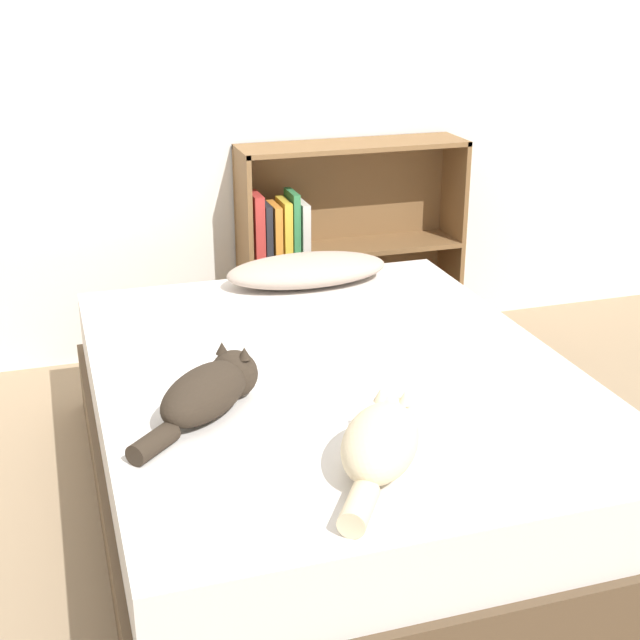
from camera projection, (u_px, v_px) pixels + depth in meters
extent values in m
plane|color=#997F60|center=(333.00, 499.00, 2.86)|extent=(8.00, 8.00, 0.00)
cube|color=white|center=(229.00, 57.00, 3.60)|extent=(8.00, 0.06, 2.50)
cube|color=brown|center=(333.00, 464.00, 2.81)|extent=(1.45, 1.84, 0.25)
cube|color=silver|center=(334.00, 398.00, 2.73)|extent=(1.40, 1.79, 0.21)
ellipsoid|color=#B29E8E|center=(307.00, 270.00, 3.37)|extent=(0.62, 0.29, 0.11)
ellipsoid|color=beige|center=(380.00, 442.00, 2.12)|extent=(0.33, 0.37, 0.14)
sphere|color=beige|center=(392.00, 418.00, 2.25)|extent=(0.11, 0.11, 0.11)
cone|color=beige|center=(380.00, 395.00, 2.23)|extent=(0.04, 0.04, 0.03)
cone|color=beige|center=(405.00, 398.00, 2.22)|extent=(0.04, 0.04, 0.03)
cylinder|color=beige|center=(359.00, 507.00, 1.94)|extent=(0.13, 0.16, 0.06)
ellipsoid|color=#33281E|center=(205.00, 393.00, 2.37)|extent=(0.35, 0.34, 0.14)
sphere|color=#33281E|center=(234.00, 374.00, 2.48)|extent=(0.13, 0.13, 0.13)
cone|color=#33281E|center=(222.00, 348.00, 2.47)|extent=(0.04, 0.04, 0.03)
cone|color=#33281E|center=(244.00, 353.00, 2.44)|extent=(0.04, 0.04, 0.03)
cylinder|color=#33281E|center=(153.00, 443.00, 2.20)|extent=(0.15, 0.14, 0.06)
cube|color=brown|center=(244.00, 257.00, 3.75)|extent=(0.02, 0.26, 0.91)
cube|color=brown|center=(451.00, 237.00, 4.02)|extent=(0.02, 0.26, 0.91)
cube|color=brown|center=(350.00, 340.00, 4.05)|extent=(0.98, 0.26, 0.02)
cube|color=brown|center=(353.00, 145.00, 3.72)|extent=(0.98, 0.26, 0.02)
cube|color=brown|center=(351.00, 247.00, 3.88)|extent=(0.94, 0.26, 0.02)
cube|color=brown|center=(342.00, 239.00, 3.99)|extent=(0.98, 0.02, 0.91)
cube|color=#B7332D|center=(256.00, 225.00, 3.67)|extent=(0.04, 0.16, 0.27)
cube|color=#232328|center=(265.00, 229.00, 3.69)|extent=(0.03, 0.16, 0.23)
cube|color=orange|center=(274.00, 230.00, 3.70)|extent=(0.03, 0.16, 0.22)
cube|color=gold|center=(284.00, 227.00, 3.71)|extent=(0.03, 0.16, 0.23)
cube|color=#337F47|center=(292.00, 223.00, 3.72)|extent=(0.03, 0.16, 0.27)
cube|color=beige|center=(302.00, 227.00, 3.74)|extent=(0.03, 0.16, 0.22)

